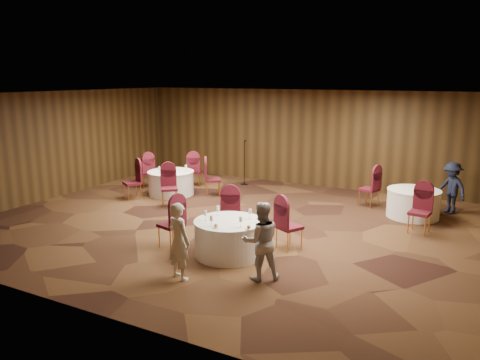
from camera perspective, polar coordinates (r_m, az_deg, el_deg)
The scene contains 15 objects.
ground at distance 11.85m, azimuth -1.31°, elevation -5.29°, with size 12.00×12.00×0.00m, color black.
room_shell at distance 11.41m, azimuth -1.36°, elevation 4.15°, with size 12.00×12.00×12.00m.
table_main at distance 9.70m, azimuth -1.36°, elevation -7.05°, with size 1.44×1.44×0.74m.
table_left at distance 14.76m, azimuth -8.40°, elevation -0.33°, with size 1.44×1.44×0.74m.
table_right at distance 13.08m, azimuth 20.36°, elevation -2.66°, with size 1.36×1.36×0.74m.
chairs_main at distance 10.38m, azimuth -1.15°, elevation -5.01°, with size 2.97×2.05×1.00m.
chairs_left at distance 14.77m, azimuth -8.38°, elevation 0.18°, with size 3.21×3.05×1.00m.
chairs_right at distance 12.76m, azimuth 18.05°, elevation -2.28°, with size 2.21×2.42×1.00m.
tabletop_main at distance 9.41m, azimuth -0.96°, elevation -4.68°, with size 1.14×1.09×0.22m.
tabletop_left at distance 14.66m, azimuth -8.46°, elevation 1.37°, with size 0.90×0.76×0.22m.
tabletop_right at distance 12.70m, azimuth 21.40°, elevation -0.75°, with size 0.08×0.08×0.22m.
mic_stand at distance 15.94m, azimuth 0.54°, elevation 1.00°, with size 0.24×0.24×1.52m.
woman_a at distance 8.57m, azimuth -7.46°, elevation -7.39°, with size 0.53×0.35×1.44m, color silver.
woman_b at distance 8.50m, azimuth 2.56°, elevation -7.43°, with size 0.71×0.55×1.46m, color #B6B7BC.
man_c at distance 13.77m, azimuth 24.37°, elevation -0.87°, with size 0.91×0.52×1.40m, color black.
Camera 1 is at (5.52, -9.84, 3.63)m, focal length 35.00 mm.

